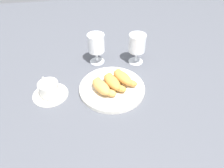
% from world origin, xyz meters
% --- Properties ---
extents(ground_plane, '(2.20, 2.20, 0.00)m').
position_xyz_m(ground_plane, '(0.00, 0.00, 0.00)').
color(ground_plane, '#4C4F56').
extents(pastry_plate, '(0.26, 0.26, 0.02)m').
position_xyz_m(pastry_plate, '(-0.01, 0.02, 0.01)').
color(pastry_plate, silver).
rests_on(pastry_plate, ground_plane).
extents(croissant_large, '(0.12, 0.10, 0.04)m').
position_xyz_m(croissant_large, '(0.01, -0.03, 0.04)').
color(croissant_large, '#D6994C').
rests_on(croissant_large, pastry_plate).
extents(croissant_small, '(0.13, 0.09, 0.04)m').
position_xyz_m(croissant_small, '(-0.01, 0.02, 0.04)').
color(croissant_small, '#CC893D').
rests_on(croissant_small, pastry_plate).
extents(croissant_extra, '(0.12, 0.10, 0.04)m').
position_xyz_m(croissant_extra, '(-0.03, 0.07, 0.04)').
color(croissant_extra, '#CC893D').
rests_on(croissant_extra, pastry_plate).
extents(coffee_cup_near, '(0.14, 0.14, 0.06)m').
position_xyz_m(coffee_cup_near, '(-0.03, -0.23, 0.03)').
color(coffee_cup_near, silver).
rests_on(coffee_cup_near, ground_plane).
extents(juice_glass_left, '(0.08, 0.08, 0.14)m').
position_xyz_m(juice_glass_left, '(-0.21, -0.01, 0.10)').
color(juice_glass_left, white).
rests_on(juice_glass_left, ground_plane).
extents(juice_glass_right, '(0.08, 0.08, 0.14)m').
position_xyz_m(juice_glass_right, '(-0.18, 0.16, 0.09)').
color(juice_glass_right, white).
rests_on(juice_glass_right, ground_plane).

